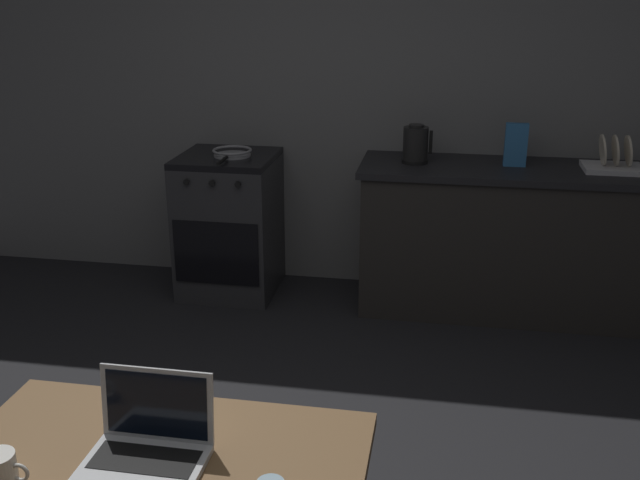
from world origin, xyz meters
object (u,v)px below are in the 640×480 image
stove_oven (230,224)px  dish_rack (614,163)px  electric_kettle (416,145)px  coffee_mug (0,472)px  laptop (148,445)px  cereal_box (516,145)px  frying_pan (232,152)px

stove_oven → dish_rack: (2.33, 0.00, 0.51)m
electric_kettle → coffee_mug: electric_kettle is taller
laptop → cereal_box: 3.07m
electric_kettle → cereal_box: bearing=2.0°
stove_oven → laptop: size_ratio=2.87×
electric_kettle → frying_pan: (-1.14, -0.03, -0.09)m
laptop → coffee_mug: laptop is taller
frying_pan → coffee_mug: 2.98m
coffee_mug → electric_kettle: bearing=73.7°
stove_oven → dish_rack: dish_rack is taller
stove_oven → electric_kettle: 1.31m
stove_oven → laptop: bearing=-77.4°
electric_kettle → stove_oven: bearing=-179.9°
cereal_box → dish_rack: size_ratio=0.75×
stove_oven → frying_pan: size_ratio=2.18×
stove_oven → cereal_box: (1.77, 0.02, 0.59)m
stove_oven → electric_kettle: electric_kettle is taller
stove_oven → frying_pan: 0.49m
electric_kettle → coffee_mug: (-0.87, -2.99, -0.23)m
stove_oven → coffee_mug: stove_oven is taller
cereal_box → electric_kettle: bearing=-178.0°
electric_kettle → dish_rack: 1.14m
electric_kettle → frying_pan: size_ratio=0.55×
electric_kettle → dish_rack: size_ratio=0.69×
laptop → frying_pan: size_ratio=0.76×
coffee_mug → dish_rack: size_ratio=0.38×
cereal_box → laptop: bearing=-111.9°
frying_pan → coffee_mug: size_ratio=3.30×
laptop → dish_rack: dish_rack is taller
frying_pan → cereal_box: size_ratio=1.65×
stove_oven → cereal_box: size_ratio=3.60×
electric_kettle → frying_pan: bearing=-178.6°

